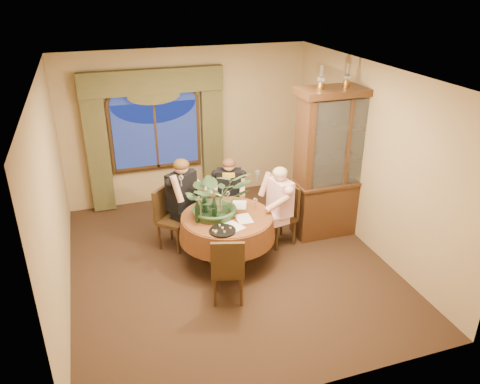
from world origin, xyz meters
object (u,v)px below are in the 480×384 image
object	(u,v)px
china_cabinet	(339,163)
olive_bowl	(230,215)
wine_bottle_2	(199,207)
chair_front_left	(228,267)
wine_bottle_0	(204,204)
chair_right	(280,216)
dining_table	(227,238)
stoneware_vase	(218,204)
person_pink	(280,207)
oil_lamp_center	(347,75)
person_back	(182,202)
oil_lamp_right	(372,74)
person_scarf	(229,194)
centerpiece_plant	(216,175)
wine_bottle_1	(214,208)
chair_back_right	(226,203)
chair_back	(174,219)
oil_lamp_left	(321,77)
wine_bottle_3	(197,211)

from	to	relation	value
china_cabinet	olive_bowl	distance (m)	2.00
wine_bottle_2	chair_front_left	bearing A→B (deg)	-81.85
wine_bottle_0	chair_right	bearing A→B (deg)	3.37
dining_table	stoneware_vase	size ratio (longest dim) A/B	5.38
china_cabinet	person_pink	bearing A→B (deg)	-171.72
oil_lamp_center	person_back	distance (m)	3.12
chair_front_left	person_pink	bearing A→B (deg)	58.30
chair_front_left	dining_table	bearing A→B (deg)	90.00
chair_front_left	oil_lamp_right	bearing A→B (deg)	40.72
person_scarf	centerpiece_plant	size ratio (longest dim) A/B	1.17
person_pink	centerpiece_plant	bearing A→B (deg)	83.47
oil_lamp_right	chair_front_left	bearing A→B (deg)	-155.58
person_pink	wine_bottle_0	size ratio (longest dim) A/B	4.05
wine_bottle_1	chair_front_left	bearing A→B (deg)	-94.24
chair_back_right	chair_front_left	world-z (taller)	same
wine_bottle_0	wine_bottle_2	size ratio (longest dim) A/B	1.00
chair_front_left	stoneware_vase	size ratio (longest dim) A/B	3.64
dining_table	chair_right	world-z (taller)	chair_right
chair_back	person_pink	distance (m)	1.65
olive_bowl	chair_back	bearing A→B (deg)	136.17
person_pink	chair_front_left	bearing A→B (deg)	121.77
oil_lamp_left	chair_front_left	size ratio (longest dim) A/B	0.35
chair_front_left	stoneware_vase	xyz separation A→B (m)	(0.17, 1.04, 0.40)
oil_lamp_left	chair_right	bearing A→B (deg)	-171.08
oil_lamp_left	wine_bottle_1	world-z (taller)	oil_lamp_left
chair_back_right	wine_bottle_1	xyz separation A→B (m)	(-0.46, -0.97, 0.44)
person_pink	centerpiece_plant	xyz separation A→B (m)	(-1.02, -0.07, 0.71)
dining_table	stoneware_vase	xyz separation A→B (m)	(-0.08, 0.16, 0.51)
chair_back_right	chair_back	size ratio (longest dim) A/B	1.00
oil_lamp_right	person_scarf	bearing A→B (deg)	163.72
person_scarf	oil_lamp_right	bearing A→B (deg)	-177.39
wine_bottle_1	wine_bottle_3	bearing A→B (deg)	-177.52
person_back	wine_bottle_0	size ratio (longest dim) A/B	4.34
dining_table	chair_front_left	size ratio (longest dim) A/B	1.47
chair_back	wine_bottle_1	distance (m)	0.93
oil_lamp_left	person_back	bearing A→B (deg)	168.71
oil_lamp_left	oil_lamp_right	distance (m)	0.84
oil_lamp_center	chair_back_right	size ratio (longest dim) A/B	0.35
oil_lamp_left	centerpiece_plant	xyz separation A→B (m)	(-1.65, -0.22, -1.21)
dining_table	wine_bottle_0	size ratio (longest dim) A/B	4.29
oil_lamp_left	wine_bottle_0	distance (m)	2.48
chair_back	china_cabinet	bearing A→B (deg)	126.19
oil_lamp_left	wine_bottle_3	distance (m)	2.61
oil_lamp_right	chair_back_right	size ratio (longest dim) A/B	0.35
dining_table	oil_lamp_center	xyz separation A→B (m)	(1.95, 0.32, 2.21)
dining_table	china_cabinet	distance (m)	2.15
centerpiece_plant	wine_bottle_3	world-z (taller)	centerpiece_plant
wine_bottle_2	wine_bottle_0	bearing A→B (deg)	37.71
oil_lamp_left	chair_front_left	bearing A→B (deg)	-146.27
china_cabinet	chair_front_left	distance (m)	2.61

